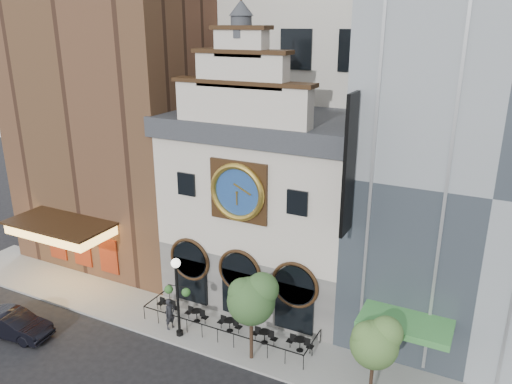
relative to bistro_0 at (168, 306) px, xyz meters
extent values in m
plane|color=black|center=(4.47, -2.52, -0.61)|extent=(120.00, 120.00, 0.00)
cube|color=gray|center=(4.47, -0.02, -0.54)|extent=(44.00, 5.00, 0.15)
cube|color=#605E5B|center=(4.47, 5.48, 1.54)|extent=(12.00, 8.00, 4.00)
cube|color=silver|center=(4.47, 5.48, 7.04)|extent=(12.00, 8.00, 7.00)
cube|color=#2D3035|center=(4.47, 5.48, 11.14)|extent=(12.60, 8.60, 1.20)
cube|color=black|center=(4.47, 1.40, 7.94)|extent=(3.60, 0.25, 3.60)
cylinder|color=navy|center=(4.47, 1.26, 7.94)|extent=(3.10, 0.12, 3.10)
torus|color=gold|center=(4.47, 1.18, 7.94)|extent=(3.46, 0.36, 3.46)
cylinder|color=#2D3035|center=(4.47, 1.88, 16.84)|extent=(1.10, 1.10, 1.10)
cone|color=#2D3035|center=(4.47, 1.88, 17.79)|extent=(1.30, 1.30, 0.80)
cube|color=brown|center=(-8.53, 7.48, 12.04)|extent=(14.00, 12.00, 25.00)
cube|color=#FFBF59|center=(-8.53, -0.22, 3.74)|extent=(7.00, 3.40, 0.70)
cube|color=black|center=(-8.53, -0.22, 4.19)|extent=(7.40, 3.80, 0.15)
cube|color=maroon|center=(-8.53, 1.43, 1.54)|extent=(5.60, 0.15, 2.60)
cube|color=gray|center=(17.47, 7.48, 9.54)|extent=(14.00, 12.00, 20.00)
cube|color=#419042|center=(14.47, 0.28, 2.84)|extent=(4.50, 2.40, 0.35)
cube|color=black|center=(11.07, 0.48, 10.54)|extent=(0.18, 1.60, 7.00)
cylinder|color=black|center=(0.00, 0.00, 0.28)|extent=(0.68, 0.68, 0.03)
cylinder|color=black|center=(0.00, 0.00, -0.09)|extent=(0.06, 0.06, 0.72)
cylinder|color=black|center=(2.20, -0.06, 0.28)|extent=(0.68, 0.68, 0.03)
cylinder|color=black|center=(2.20, -0.06, -0.09)|extent=(0.06, 0.06, 0.72)
cylinder|color=black|center=(4.53, -0.02, 0.28)|extent=(0.68, 0.68, 0.03)
cylinder|color=black|center=(4.53, -0.02, -0.09)|extent=(0.06, 0.06, 0.72)
cylinder|color=black|center=(6.89, -0.13, 0.28)|extent=(0.68, 0.68, 0.03)
cylinder|color=black|center=(6.89, -0.13, -0.09)|extent=(0.06, 0.06, 0.72)
cylinder|color=black|center=(8.99, 0.12, 0.28)|extent=(0.68, 0.68, 0.03)
cylinder|color=black|center=(8.99, 0.12, -0.09)|extent=(0.06, 0.06, 0.72)
imported|color=black|center=(-6.77, -5.99, 0.16)|extent=(4.86, 2.19, 1.55)
imported|color=black|center=(1.19, -1.37, 0.51)|extent=(0.63, 0.81, 1.95)
cylinder|color=black|center=(2.08, -1.71, 1.81)|extent=(0.16, 0.16, 4.54)
cylinder|color=black|center=(2.08, -1.71, -0.33)|extent=(0.40, 0.40, 0.27)
sphere|color=white|center=(2.08, -1.71, 4.26)|extent=(0.54, 0.54, 0.54)
sphere|color=#265220|center=(1.55, -1.80, 2.49)|extent=(0.51, 0.51, 0.51)
sphere|color=#265220|center=(2.62, -1.62, 2.49)|extent=(0.51, 0.51, 0.51)
cylinder|color=#382619|center=(6.84, -1.67, 0.92)|extent=(0.20, 0.20, 2.77)
sphere|color=#2C5221|center=(6.84, -1.67, 3.10)|extent=(2.58, 2.58, 2.58)
sphere|color=#2C5221|center=(7.33, -1.37, 3.80)|extent=(1.78, 1.78, 1.78)
sphere|color=#2C5221|center=(6.44, -1.87, 3.60)|extent=(1.59, 1.59, 1.59)
cylinder|color=#382619|center=(13.49, -1.93, 0.77)|extent=(0.18, 0.18, 2.48)
sphere|color=#446C2A|center=(13.49, -1.93, 2.72)|extent=(2.30, 2.30, 2.30)
sphere|color=#446C2A|center=(13.93, -1.66, 3.34)|extent=(1.59, 1.59, 1.59)
sphere|color=#446C2A|center=(13.14, -2.11, 3.16)|extent=(1.42, 1.42, 1.42)
camera|label=1|loc=(17.50, -22.14, 17.06)|focal=35.00mm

